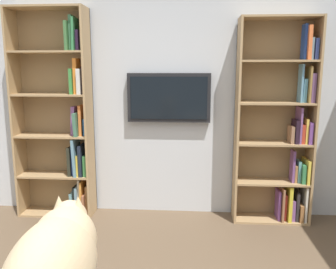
{
  "coord_description": "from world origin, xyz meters",
  "views": [
    {
      "loc": [
        -0.33,
        1.48,
        1.55
      ],
      "look_at": [
        -0.15,
        -1.0,
        1.09
      ],
      "focal_mm": 37.29,
      "sensor_mm": 36.0,
      "label": 1
    }
  ],
  "objects": [
    {
      "name": "wall_mounted_tv",
      "position": [
        -0.07,
        -2.15,
        1.27
      ],
      "size": [
        0.87,
        0.07,
        0.51
      ],
      "color": "black"
    },
    {
      "name": "bookshelf_left",
      "position": [
        -1.23,
        -2.06,
        0.95
      ],
      "size": [
        0.77,
        0.28,
        2.05
      ],
      "color": "tan",
      "rests_on": "ground"
    },
    {
      "name": "wall_back",
      "position": [
        0.0,
        -2.23,
        1.35
      ],
      "size": [
        4.52,
        0.06,
        2.7
      ],
      "primitive_type": "cube",
      "color": "silver",
      "rests_on": "ground"
    },
    {
      "name": "bookshelf_right",
      "position": [
        1.05,
        -2.06,
        1.03
      ],
      "size": [
        0.79,
        0.28,
        2.17
      ],
      "color": "tan",
      "rests_on": "ground"
    },
    {
      "name": "cat",
      "position": [
        0.13,
        0.44,
        0.91
      ],
      "size": [
        0.27,
        0.65,
        0.37
      ],
      "color": "#D1B284",
      "rests_on": "desk"
    }
  ]
}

